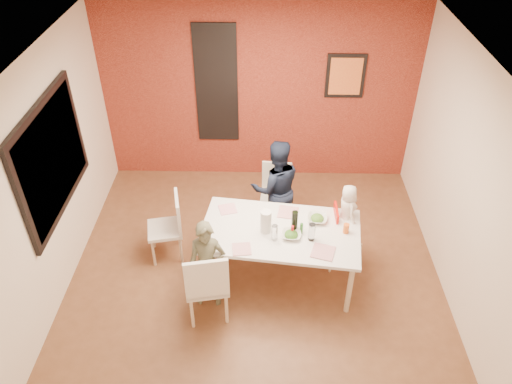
{
  "coord_description": "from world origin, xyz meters",
  "views": [
    {
      "loc": [
        0.1,
        -4.31,
        4.5
      ],
      "look_at": [
        0.0,
        0.3,
        1.05
      ],
      "focal_mm": 35.0,
      "sensor_mm": 36.0,
      "label": 1
    }
  ],
  "objects_px": {
    "child_far": "(276,188)",
    "paper_towel_roll": "(266,221)",
    "chair_left": "(171,224)",
    "toddler": "(347,210)",
    "dining_table": "(280,234)",
    "chair_near": "(207,283)",
    "chair_far": "(276,190)",
    "high_chair": "(342,231)",
    "wine_bottle": "(295,221)",
    "child_near": "(207,265)"
  },
  "relations": [
    {
      "from": "dining_table",
      "to": "child_far",
      "type": "bearing_deg",
      "value": 92.49
    },
    {
      "from": "chair_near",
      "to": "toddler",
      "type": "relative_size",
      "value": 1.47
    },
    {
      "from": "chair_near",
      "to": "high_chair",
      "type": "relative_size",
      "value": 1.14
    },
    {
      "from": "chair_left",
      "to": "toddler",
      "type": "xyz_separation_m",
      "value": [
        2.12,
        -0.12,
        0.35
      ]
    },
    {
      "from": "toddler",
      "to": "paper_towel_roll",
      "type": "xyz_separation_m",
      "value": [
        -0.95,
        -0.28,
        0.04
      ]
    },
    {
      "from": "toddler",
      "to": "wine_bottle",
      "type": "height_order",
      "value": "toddler"
    },
    {
      "from": "chair_far",
      "to": "toddler",
      "type": "xyz_separation_m",
      "value": [
        0.81,
        -0.87,
        0.37
      ]
    },
    {
      "from": "chair_far",
      "to": "child_far",
      "type": "xyz_separation_m",
      "value": [
        -0.01,
        -0.24,
        0.2
      ]
    },
    {
      "from": "chair_far",
      "to": "child_near",
      "type": "relative_size",
      "value": 0.75
    },
    {
      "from": "child_near",
      "to": "wine_bottle",
      "type": "height_order",
      "value": "child_near"
    },
    {
      "from": "chair_near",
      "to": "toddler",
      "type": "bearing_deg",
      "value": -160.6
    },
    {
      "from": "chair_left",
      "to": "chair_near",
      "type": "bearing_deg",
      "value": 16.49
    },
    {
      "from": "dining_table",
      "to": "chair_far",
      "type": "xyz_separation_m",
      "value": [
        -0.03,
        1.14,
        -0.21
      ]
    },
    {
      "from": "dining_table",
      "to": "chair_near",
      "type": "xyz_separation_m",
      "value": [
        -0.79,
        -0.65,
        -0.13
      ]
    },
    {
      "from": "dining_table",
      "to": "chair_left",
      "type": "xyz_separation_m",
      "value": [
        -1.34,
        0.38,
        -0.18
      ]
    },
    {
      "from": "chair_far",
      "to": "child_near",
      "type": "distance_m",
      "value": 1.72
    },
    {
      "from": "toddler",
      "to": "paper_towel_roll",
      "type": "distance_m",
      "value": 0.99
    },
    {
      "from": "high_chair",
      "to": "wine_bottle",
      "type": "xyz_separation_m",
      "value": [
        -0.6,
        -0.26,
        0.36
      ]
    },
    {
      "from": "dining_table",
      "to": "child_near",
      "type": "bearing_deg",
      "value": -153.62
    },
    {
      "from": "dining_table",
      "to": "paper_towel_roll",
      "type": "xyz_separation_m",
      "value": [
        -0.17,
        -0.02,
        0.21
      ]
    },
    {
      "from": "chair_far",
      "to": "dining_table",
      "type": "bearing_deg",
      "value": -83.7
    },
    {
      "from": "child_near",
      "to": "chair_far",
      "type": "bearing_deg",
      "value": 63.29
    },
    {
      "from": "dining_table",
      "to": "chair_near",
      "type": "height_order",
      "value": "chair_near"
    },
    {
      "from": "child_far",
      "to": "paper_towel_roll",
      "type": "distance_m",
      "value": 0.95
    },
    {
      "from": "chair_far",
      "to": "paper_towel_roll",
      "type": "bearing_deg",
      "value": -91.99
    },
    {
      "from": "chair_left",
      "to": "child_far",
      "type": "relative_size",
      "value": 0.65
    },
    {
      "from": "chair_left",
      "to": "paper_towel_roll",
      "type": "xyz_separation_m",
      "value": [
        1.18,
        -0.39,
        0.39
      ]
    },
    {
      "from": "dining_table",
      "to": "chair_near",
      "type": "bearing_deg",
      "value": -140.67
    },
    {
      "from": "chair_near",
      "to": "child_near",
      "type": "height_order",
      "value": "child_near"
    },
    {
      "from": "child_far",
      "to": "toddler",
      "type": "xyz_separation_m",
      "value": [
        0.82,
        -0.64,
        0.16
      ]
    },
    {
      "from": "dining_table",
      "to": "child_near",
      "type": "distance_m",
      "value": 0.91
    },
    {
      "from": "dining_table",
      "to": "high_chair",
      "type": "distance_m",
      "value": 0.82
    },
    {
      "from": "paper_towel_roll",
      "to": "chair_near",
      "type": "bearing_deg",
      "value": -134.59
    },
    {
      "from": "chair_near",
      "to": "chair_far",
      "type": "distance_m",
      "value": 1.94
    },
    {
      "from": "chair_left",
      "to": "chair_far",
      "type": "bearing_deg",
      "value": 108.1
    },
    {
      "from": "child_near",
      "to": "wine_bottle",
      "type": "bearing_deg",
      "value": 22.61
    },
    {
      "from": "chair_left",
      "to": "high_chair",
      "type": "relative_size",
      "value": 1.03
    },
    {
      "from": "toddler",
      "to": "wine_bottle",
      "type": "bearing_deg",
      "value": 96.95
    },
    {
      "from": "high_chair",
      "to": "toddler",
      "type": "xyz_separation_m",
      "value": [
        0.02,
        0.0,
        0.33
      ]
    },
    {
      "from": "chair_far",
      "to": "paper_towel_roll",
      "type": "height_order",
      "value": "paper_towel_roll"
    },
    {
      "from": "chair_left",
      "to": "toddler",
      "type": "relative_size",
      "value": 1.33
    },
    {
      "from": "child_near",
      "to": "chair_left",
      "type": "bearing_deg",
      "value": 124.67
    },
    {
      "from": "dining_table",
      "to": "wine_bottle",
      "type": "bearing_deg",
      "value": 0.57
    },
    {
      "from": "chair_left",
      "to": "toddler",
      "type": "height_order",
      "value": "toddler"
    },
    {
      "from": "dining_table",
      "to": "child_near",
      "type": "height_order",
      "value": "child_near"
    },
    {
      "from": "dining_table",
      "to": "high_chair",
      "type": "height_order",
      "value": "high_chair"
    },
    {
      "from": "chair_far",
      "to": "child_far",
      "type": "distance_m",
      "value": 0.31
    },
    {
      "from": "high_chair",
      "to": "wine_bottle",
      "type": "bearing_deg",
      "value": 112.94
    },
    {
      "from": "chair_far",
      "to": "high_chair",
      "type": "height_order",
      "value": "high_chair"
    },
    {
      "from": "dining_table",
      "to": "child_near",
      "type": "xyz_separation_m",
      "value": [
        -0.8,
        -0.4,
        -0.11
      ]
    }
  ]
}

